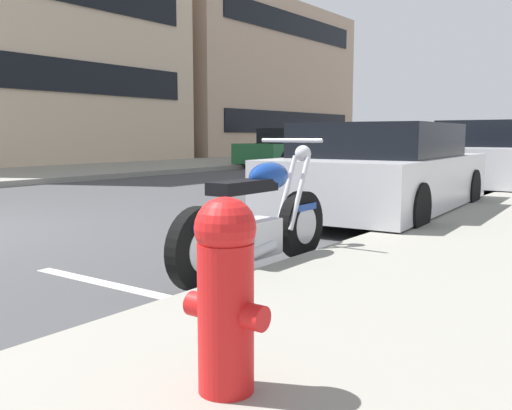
% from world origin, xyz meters
% --- Properties ---
extents(sidewalk_far_curb, '(120.00, 5.00, 0.14)m').
position_xyz_m(sidewalk_far_curb, '(12.00, 7.08, 0.07)').
color(sidewalk_far_curb, gray).
rests_on(sidewalk_far_curb, ground).
extents(parking_stall_stripe, '(0.12, 2.20, 0.01)m').
position_xyz_m(parking_stall_stripe, '(0.00, -3.98, 0.00)').
color(parking_stall_stripe, silver).
rests_on(parking_stall_stripe, ground).
extents(parked_motorcycle, '(2.04, 0.62, 1.11)m').
position_xyz_m(parked_motorcycle, '(1.01, -4.42, 0.43)').
color(parked_motorcycle, black).
rests_on(parked_motorcycle, ground).
extents(parked_car_far_down_curb, '(4.34, 2.14, 1.30)m').
position_xyz_m(parked_car_far_down_curb, '(4.67, -3.93, 0.63)').
color(parked_car_far_down_curb, silver).
rests_on(parked_car_far_down_curb, ground).
extents(parked_car_at_intersection, '(4.74, 2.02, 1.44)m').
position_xyz_m(parked_car_at_intersection, '(10.15, -4.04, 0.67)').
color(parked_car_at_intersection, silver).
rests_on(parked_car_at_intersection, ground).
extents(crossing_truck, '(2.27, 5.18, 1.84)m').
position_xyz_m(crossing_truck, '(26.11, 0.47, 0.96)').
color(crossing_truck, black).
rests_on(crossing_truck, ground).
extents(car_opposite_curb, '(4.30, 1.99, 1.37)m').
position_xyz_m(car_opposite_curb, '(14.72, 4.01, 0.65)').
color(car_opposite_curb, '#236638').
rests_on(car_opposite_curb, ground).
extents(fire_hydrant, '(0.24, 0.36, 0.77)m').
position_xyz_m(fire_hydrant, '(-1.14, -5.80, 0.55)').
color(fire_hydrant, red).
rests_on(fire_hydrant, sidewalk_near_curb).
extents(townhouse_corner_block, '(14.05, 9.13, 8.20)m').
position_xyz_m(townhouse_corner_block, '(23.53, 13.91, 4.10)').
color(townhouse_corner_block, tan).
rests_on(townhouse_corner_block, ground).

